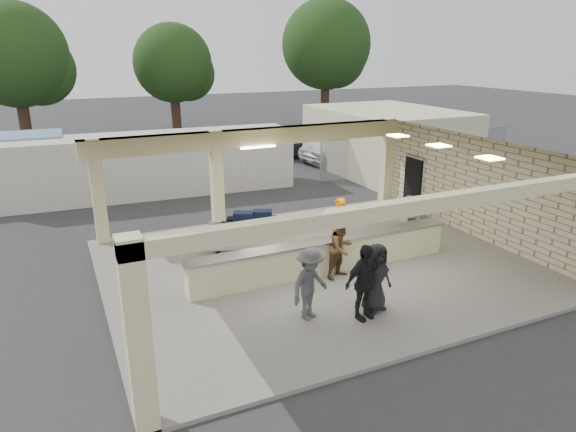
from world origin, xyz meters
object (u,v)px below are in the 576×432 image
passenger_d (376,277)px  car_white_b (369,140)px  drum_fan (410,207)px  car_dark (286,146)px  baggage_handler (339,228)px  luggage_cart (249,233)px  container_white (154,164)px  passenger_c (310,284)px  baggage_counter (324,256)px  passenger_a (341,248)px  passenger_b (364,282)px  car_white_a (342,150)px

passenger_d → car_white_b: 20.49m
drum_fan → car_dark: bearing=87.0°
baggage_handler → car_dark: bearing=162.5°
luggage_cart → car_dark: size_ratio=0.65×
car_dark → container_white: (-8.59, -4.67, 0.61)m
passenger_c → drum_fan: bearing=12.4°
car_white_b → baggage_counter: bearing=170.7°
car_white_b → passenger_c: bearing=170.9°
luggage_cart → baggage_handler: 2.73m
passenger_a → car_dark: bearing=51.8°
luggage_cart → drum_fan: (6.73, 0.83, -0.30)m
luggage_cart → passenger_d: (1.58, -4.47, 0.09)m
baggage_counter → passenger_b: size_ratio=4.40×
luggage_cart → container_white: 8.97m
luggage_cart → container_white: size_ratio=0.23×
drum_fan → passenger_a: (-4.94, -3.31, 0.38)m
passenger_c → car_dark: bearing=43.0°
baggage_handler → passenger_b: bearing=-20.0°
luggage_cart → car_white_a: bearing=65.7°
drum_fan → baggage_handler: baggage_handler is taller
baggage_handler → car_white_b: bearing=144.8°
passenger_a → passenger_c: (-1.84, -1.69, 0.02)m
luggage_cart → baggage_handler: baggage_handler is taller
container_white → drum_fan: bearing=-42.6°
baggage_counter → passenger_c: size_ratio=4.65×
luggage_cart → car_white_a: size_ratio=0.58×
passenger_c → car_white_a: (9.97, 15.39, -0.29)m
passenger_b → car_white_a: size_ratio=0.38×
baggage_counter → container_white: size_ratio=0.67×
passenger_b → passenger_c: passenger_b is taller
car_white_b → car_white_a: bearing=145.8°
drum_fan → passenger_b: passenger_b is taller
passenger_c → passenger_d: size_ratio=1.02×
drum_fan → luggage_cart: bearing=-172.5°
passenger_a → baggage_handler: bearing=44.1°
baggage_handler → passenger_d: size_ratio=1.09×
car_white_a → baggage_counter: bearing=135.5°
baggage_counter → car_dark: (5.95, 15.54, 0.14)m
passenger_d → car_dark: passenger_d is taller
car_white_a → container_white: 11.27m
passenger_d → car_dark: bearing=62.7°
drum_fan → container_white: container_white is taller
passenger_c → passenger_d: 1.67m
baggage_counter → passenger_b: passenger_b is taller
baggage_handler → passenger_b: baggage_handler is taller
passenger_b → passenger_d: 0.55m
passenger_c → car_dark: size_ratio=0.41×
passenger_a → car_white_b: (10.95, 15.19, -0.17)m
car_dark → passenger_c: bearing=169.4°
luggage_cart → passenger_c: 4.17m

